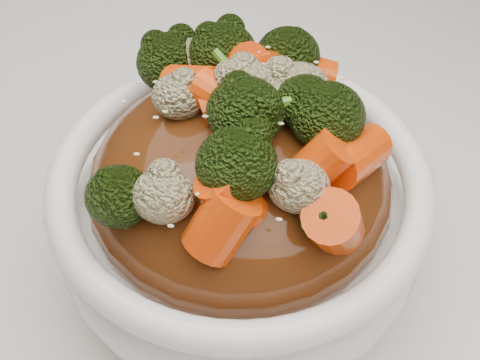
# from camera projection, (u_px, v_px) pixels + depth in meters

# --- Properties ---
(tablecloth) EXTENTS (1.20, 0.80, 0.04)m
(tablecloth) POSITION_uv_depth(u_px,v_px,m) (300.00, 312.00, 0.45)
(tablecloth) COLOR white
(tablecloth) RESTS_ON dining_table
(bowl) EXTENTS (0.28, 0.28, 0.09)m
(bowl) POSITION_uv_depth(u_px,v_px,m) (240.00, 216.00, 0.42)
(bowl) COLOR white
(bowl) RESTS_ON tablecloth
(sauce_base) EXTENTS (0.23, 0.23, 0.10)m
(sauce_base) POSITION_uv_depth(u_px,v_px,m) (240.00, 184.00, 0.40)
(sauce_base) COLOR #4D230D
(sauce_base) RESTS_ON bowl
(carrots) EXTENTS (0.23, 0.23, 0.05)m
(carrots) POSITION_uv_depth(u_px,v_px,m) (240.00, 100.00, 0.35)
(carrots) COLOR #ED4407
(carrots) RESTS_ON sauce_base
(broccoli) EXTENTS (0.23, 0.23, 0.05)m
(broccoli) POSITION_uv_depth(u_px,v_px,m) (240.00, 102.00, 0.35)
(broccoli) COLOR black
(broccoli) RESTS_ON sauce_base
(cauliflower) EXTENTS (0.23, 0.23, 0.04)m
(cauliflower) POSITION_uv_depth(u_px,v_px,m) (240.00, 105.00, 0.35)
(cauliflower) COLOR tan
(cauliflower) RESTS_ON sauce_base
(scallions) EXTENTS (0.17, 0.17, 0.02)m
(scallions) POSITION_uv_depth(u_px,v_px,m) (240.00, 99.00, 0.35)
(scallions) COLOR #3B761B
(scallions) RESTS_ON sauce_base
(sesame_seeds) EXTENTS (0.20, 0.20, 0.01)m
(sesame_seeds) POSITION_uv_depth(u_px,v_px,m) (240.00, 99.00, 0.35)
(sesame_seeds) COLOR beige
(sesame_seeds) RESTS_ON sauce_base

